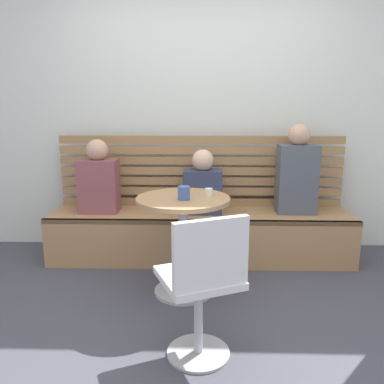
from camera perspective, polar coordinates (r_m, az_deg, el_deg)
name	(u,v)px	position (r m, az deg, el deg)	size (l,w,h in m)	color
ground	(199,332)	(2.61, 0.99, -19.61)	(8.00, 8.00, 0.00)	#42424C
back_wall	(201,98)	(3.85, 1.35, 13.48)	(5.20, 0.10, 2.90)	silver
booth_bench	(200,236)	(3.60, 1.21, -6.34)	(2.70, 0.52, 0.44)	#A87C51
booth_backrest	(201,171)	(3.70, 1.28, 3.07)	(2.65, 0.04, 0.67)	#9A7249
cafe_table	(183,227)	(2.88, -1.29, -5.08)	(0.68, 0.68, 0.74)	#ADADB2
white_chair	(203,283)	(2.14, 1.54, -13.10)	(0.52, 0.52, 0.85)	#ADADB2
person_adult	(297,173)	(3.59, 15.00, 2.63)	(0.34, 0.22, 0.79)	#4C515B
person_child_left	(203,185)	(3.49, 1.56, 0.95)	(0.34, 0.22, 0.57)	#333851
person_child_middle	(99,180)	(3.60, -13.40, 1.68)	(0.34, 0.22, 0.66)	brown
cup_espresso_small	(209,192)	(2.86, 2.43, 0.00)	(0.06, 0.06, 0.06)	silver
cup_mug_blue	(184,193)	(2.74, -1.20, -0.14)	(0.08, 0.08, 0.10)	#3D5B9E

